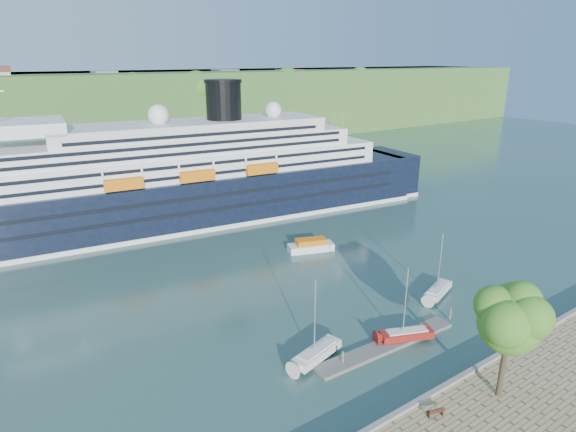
# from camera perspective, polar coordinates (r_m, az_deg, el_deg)

# --- Properties ---
(ground) EXTENTS (400.00, 400.00, 0.00)m
(ground) POSITION_cam_1_polar(r_m,az_deg,el_deg) (47.97, 18.34, -19.23)
(ground) COLOR #294A43
(ground) RESTS_ON ground
(far_hillside) EXTENTS (400.00, 50.00, 24.00)m
(far_hillside) POSITION_cam_1_polar(r_m,az_deg,el_deg) (170.21, -24.23, 11.13)
(far_hillside) COLOR #366227
(far_hillside) RESTS_ON ground
(quay_coping) EXTENTS (220.00, 0.50, 0.30)m
(quay_coping) POSITION_cam_1_polar(r_m,az_deg,el_deg) (47.20, 18.68, -18.22)
(quay_coping) COLOR slate
(quay_coping) RESTS_ON promenade
(cruise_ship) EXTENTS (112.33, 30.17, 24.97)m
(cruise_ship) POSITION_cam_1_polar(r_m,az_deg,el_deg) (86.38, -14.74, 6.98)
(cruise_ship) COLOR black
(cruise_ship) RESTS_ON ground
(park_bench) EXTENTS (1.55, 1.04, 0.92)m
(park_bench) POSITION_cam_1_polar(r_m,az_deg,el_deg) (43.35, 17.06, -21.23)
(park_bench) COLOR #482314
(park_bench) RESTS_ON promenade
(promenade_tree) EXTENTS (6.79, 6.79, 11.24)m
(promenade_tree) POSITION_cam_1_polar(r_m,az_deg,el_deg) (44.51, 24.57, -12.98)
(promenade_tree) COLOR #2B681B
(promenade_tree) RESTS_ON promenade
(floating_pontoon) EXTENTS (17.62, 2.79, 0.39)m
(floating_pontoon) POSITION_cam_1_polar(r_m,az_deg,el_deg) (52.47, 11.63, -14.78)
(floating_pontoon) COLOR #66635B
(floating_pontoon) RESTS_ON ground
(sailboat_white_near) EXTENTS (6.88, 3.43, 8.56)m
(sailboat_white_near) POSITION_cam_1_polar(r_m,az_deg,el_deg) (47.38, 3.53, -12.49)
(sailboat_white_near) COLOR silver
(sailboat_white_near) RESTS_ON ground
(sailboat_red) EXTENTS (6.43, 4.00, 8.07)m
(sailboat_red) POSITION_cam_1_polar(r_m,az_deg,el_deg) (51.91, 14.14, -10.44)
(sailboat_red) COLOR maroon
(sailboat_red) RESTS_ON ground
(sailboat_white_far) EXTENTS (6.50, 3.68, 8.10)m
(sailboat_white_far) POSITION_cam_1_polar(r_m,az_deg,el_deg) (62.26, 17.64, -5.76)
(sailboat_white_far) COLOR silver
(sailboat_white_far) RESTS_ON ground
(tender_launch) EXTENTS (7.47, 4.58, 1.95)m
(tender_launch) POSITION_cam_1_polar(r_m,az_deg,el_deg) (74.48, 2.72, -3.44)
(tender_launch) COLOR orange
(tender_launch) RESTS_ON ground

